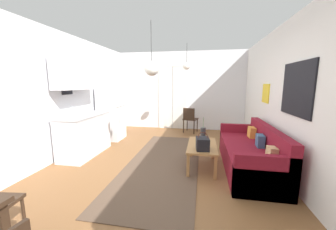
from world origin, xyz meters
name	(u,v)px	position (x,y,z in m)	size (l,w,h in m)	color
ground_plane	(158,173)	(0.00, 0.00, -0.05)	(4.95, 7.45, 0.10)	brown
wall_back	(180,91)	(-0.01, 3.47, 1.33)	(4.55, 0.13, 2.68)	silver
wall_right	(298,100)	(2.22, 0.00, 1.34)	(0.12, 7.05, 2.68)	white
wall_left	(46,97)	(-2.22, 0.00, 1.34)	(0.12, 7.05, 2.68)	silver
area_rug	(164,162)	(0.03, 0.38, 0.01)	(1.39, 3.67, 0.01)	brown
couch	(252,155)	(1.72, 0.39, 0.28)	(0.84, 2.12, 0.82)	maroon
coffee_table	(202,147)	(0.79, 0.33, 0.39)	(0.54, 1.02, 0.44)	#A87542
bamboo_vase	(203,134)	(0.81, 0.67, 0.57)	(0.11, 0.11, 0.47)	#2D2D33
handbag	(203,144)	(0.80, 0.03, 0.56)	(0.25, 0.29, 0.32)	black
refrigerator	(111,112)	(-1.78, 1.78, 0.80)	(0.63, 0.63, 1.60)	white
kitchen_counter	(82,118)	(-1.84, 0.52, 0.84)	(0.60, 1.30, 2.16)	silver
accent_chair	(190,118)	(0.39, 2.90, 0.48)	(0.51, 0.50, 0.82)	black
pendant_lamp_near	(152,68)	(-0.14, 0.16, 1.86)	(0.26, 0.26, 0.95)	black
pendant_lamp_far	(187,66)	(0.32, 2.17, 2.08)	(0.20, 0.20, 0.71)	black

